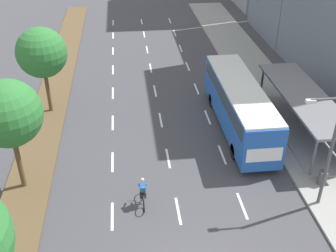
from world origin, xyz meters
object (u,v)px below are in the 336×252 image
object	(u,v)px
streetlight	(329,145)
median_tree_second	(8,114)
median_tree_third	(42,53)
cyclist	(143,193)
trash_bin	(322,178)
bus_shelter	(306,110)
bus	(239,103)

from	to	relation	value
streetlight	median_tree_second	bearing A→B (deg)	168.25
median_tree_third	cyclist	bearing A→B (deg)	-60.39
trash_bin	median_tree_third	bearing A→B (deg)	147.23
bus_shelter	trash_bin	bearing A→B (deg)	-100.94
bus_shelter	bus	bearing A→B (deg)	165.34
cyclist	median_tree_second	xyz separation A→B (m)	(-6.69, 2.24, 4.04)
bus	median_tree_second	distance (m)	14.85
bus_shelter	cyclist	world-z (taller)	bus_shelter
streetlight	trash_bin	world-z (taller)	streetlight
cyclist	streetlight	world-z (taller)	streetlight
median_tree_second	median_tree_third	bearing A→B (deg)	87.54
bus_shelter	streetlight	bearing A→B (deg)	-106.59
bus_shelter	cyclist	distance (m)	12.88
cyclist	median_tree_third	bearing A→B (deg)	119.61
bus_shelter	streetlight	xyz separation A→B (m)	(-2.11, -7.08, 2.02)
cyclist	median_tree_third	distance (m)	13.35
median_tree_second	bus_shelter	bearing A→B (deg)	11.81
cyclist	streetlight	distance (m)	9.80
median_tree_second	streetlight	size ratio (longest dim) A/B	1.00
bus_shelter	trash_bin	size ratio (longest dim) A/B	12.46
bus_shelter	median_tree_second	size ratio (longest dim) A/B	1.62
median_tree_second	median_tree_third	size ratio (longest dim) A/B	1.02
bus_shelter	trash_bin	xyz separation A→B (m)	(-1.08, -5.58, -1.29)
cyclist	median_tree_second	size ratio (longest dim) A/B	0.28
bus	trash_bin	world-z (taller)	bus
median_tree_second	trash_bin	xyz separation A→B (m)	(16.95, -1.81, -4.25)
bus	median_tree_second	size ratio (longest dim) A/B	1.73
median_tree_second	trash_bin	world-z (taller)	median_tree_second
bus	median_tree_second	bearing A→B (deg)	-160.43
bus	cyclist	size ratio (longest dim) A/B	6.20
cyclist	streetlight	bearing A→B (deg)	-6.64
trash_bin	streetlight	bearing A→B (deg)	-124.46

